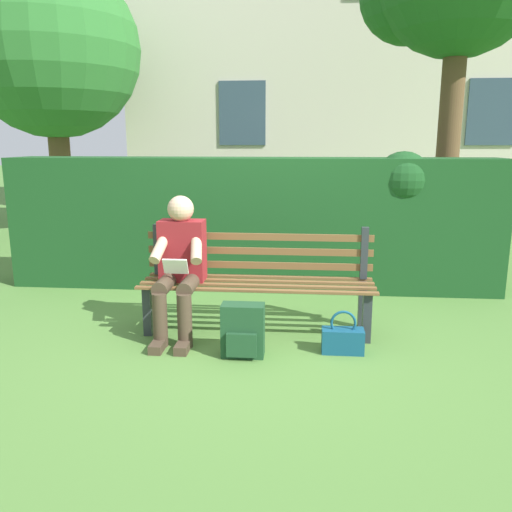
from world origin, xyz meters
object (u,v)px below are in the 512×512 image
object	(u,v)px
handbag	(343,339)
park_bench	(258,278)
tree_far	(47,54)
person_seated	(180,263)
backpack	(243,331)

from	to	relation	value
handbag	park_bench	bearing A→B (deg)	-34.07
tree_far	handbag	bearing A→B (deg)	132.68
person_seated	tree_far	world-z (taller)	tree_far
backpack	person_seated	bearing A→B (deg)	-36.61
park_bench	backpack	bearing A→B (deg)	84.23
park_bench	handbag	bearing A→B (deg)	145.93
backpack	tree_far	size ratio (longest dim) A/B	0.09
person_seated	handbag	size ratio (longest dim) A/B	3.43
backpack	tree_far	xyz separation A→B (m)	(3.92, -5.21, 2.85)
backpack	tree_far	world-z (taller)	tree_far
backpack	handbag	bearing A→B (deg)	-170.25
tree_far	park_bench	bearing A→B (deg)	130.84
backpack	park_bench	bearing A→B (deg)	-95.77
handbag	tree_far	xyz separation A→B (m)	(4.69, -5.08, 2.94)
park_bench	tree_far	size ratio (longest dim) A/B	0.43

